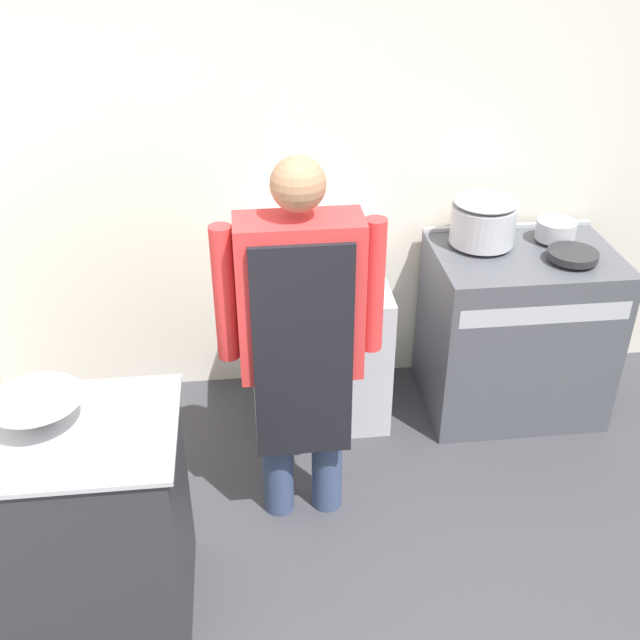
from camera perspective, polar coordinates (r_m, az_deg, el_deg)
wall_back at (r=3.89m, az=-2.22°, el=12.51°), size 8.00×0.05×2.70m
prep_counter at (r=3.12m, az=-20.22°, el=-14.55°), size 1.08×0.60×0.91m
stove at (r=4.15m, az=14.63°, el=-0.81°), size 0.92×0.67×0.95m
fridge_unit at (r=4.00m, az=-0.15°, el=-2.14°), size 0.71×0.60×0.79m
person_cook at (r=3.05m, az=-1.49°, el=-0.79°), size 0.68×0.24×1.71m
mixing_bowl at (r=2.81m, az=-20.67°, el=-6.58°), size 0.33×0.33×0.12m
stock_pot at (r=3.90m, az=12.35°, el=7.51°), size 0.33×0.33×0.25m
saute_pan at (r=3.89m, az=18.71°, el=4.73°), size 0.25×0.25×0.04m
sauce_pot at (r=4.07m, az=17.53°, el=6.58°), size 0.20×0.20×0.10m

